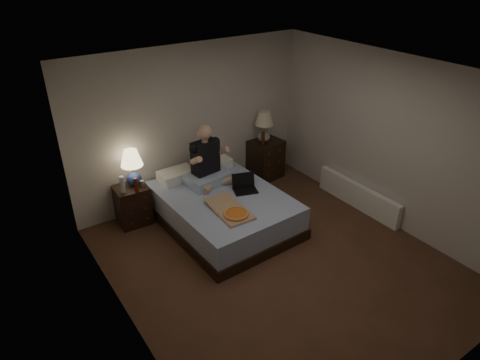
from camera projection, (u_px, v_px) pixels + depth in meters
floor at (278, 262)px, 5.71m from camera, size 4.00×4.50×0.00m
ceiling at (288, 77)px, 4.52m from camera, size 4.00×4.50×0.00m
wall_back at (192, 124)px, 6.74m from camera, size 4.00×0.00×2.50m
wall_front at (458, 289)px, 3.49m from camera, size 4.00×0.00×2.50m
wall_left at (122, 237)px, 4.12m from camera, size 0.00×4.50×2.50m
wall_right at (391, 142)px, 6.11m from camera, size 0.00×4.50×2.50m
bed at (223, 209)px, 6.39m from camera, size 1.60×2.10×0.52m
nightstand_left at (133, 205)px, 6.42m from camera, size 0.49×0.44×0.61m
nightstand_right at (265, 159)px, 7.70m from camera, size 0.59×0.55×0.70m
lamp_left at (132, 168)px, 6.21m from camera, size 0.39×0.39×0.56m
lamp_right at (264, 127)px, 7.37m from camera, size 0.34×0.34×0.56m
water_bottle at (122, 184)px, 6.09m from camera, size 0.07×0.07×0.25m
soda_can at (142, 183)px, 6.27m from camera, size 0.07×0.07×0.10m
beer_bottle_left at (136, 185)px, 6.09m from camera, size 0.06×0.06×0.23m
beer_bottle_right at (263, 138)px, 7.34m from camera, size 0.06×0.06×0.23m
person at (207, 155)px, 6.36m from camera, size 0.72×0.60×0.93m
laptop at (245, 184)px, 6.29m from camera, size 0.41×0.37×0.24m
pizza_box at (236, 214)px, 5.73m from camera, size 0.43×0.78×0.08m
radiator at (358, 196)px, 6.85m from camera, size 0.10×1.60×0.40m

